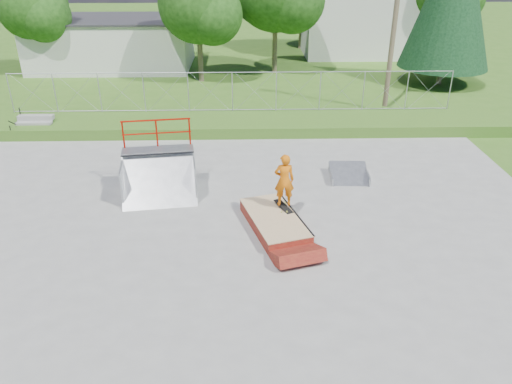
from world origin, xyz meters
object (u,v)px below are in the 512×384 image
grind_box (274,222)px  flat_bank_ramp (349,174)px  skater (284,182)px  quarter_pipe (158,164)px

grind_box → flat_bank_ramp: 4.32m
flat_bank_ramp → skater: 3.90m
grind_box → quarter_pipe: 4.31m
grind_box → skater: (0.30, 0.50, 1.05)m
flat_bank_ramp → skater: skater is taller
quarter_pipe → flat_bank_ramp: 6.61m
grind_box → skater: bearing=42.9°
quarter_pipe → flat_bank_ramp: bearing=2.8°
quarter_pipe → skater: 4.24m
flat_bank_ramp → skater: (-2.52, -2.77, 1.05)m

